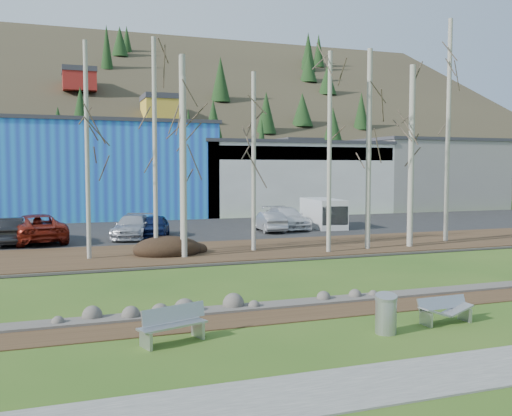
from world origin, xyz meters
name	(u,v)px	position (x,y,z in m)	size (l,w,h in m)	color
ground	(409,324)	(0.00, 0.00, 0.00)	(200.00, 200.00, 0.00)	#2B5016
footpath	(504,365)	(0.00, -3.50, 0.02)	(80.00, 2.00, 0.04)	#5E5E5A
dirt_strip	(369,306)	(0.00, 2.10, 0.01)	(80.00, 1.80, 0.03)	#382616
near_bank_rocks	(353,300)	(0.00, 3.10, 0.00)	(80.00, 0.80, 0.50)	#47423D
river	(302,277)	(0.00, 7.20, 0.00)	(80.00, 8.00, 0.90)	black
far_bank_rocks	(265,261)	(0.00, 11.30, 0.00)	(80.00, 0.80, 0.46)	#47423D
far_bank	(244,250)	(0.00, 14.50, 0.07)	(80.00, 7.00, 0.15)	#382616
parking_lot	(196,230)	(0.00, 25.00, 0.07)	(80.00, 14.00, 0.14)	black
building_blue	(91,170)	(-6.00, 39.00, 4.16)	(20.40, 12.24, 8.30)	blue
building_white	(281,177)	(12.00, 38.98, 3.41)	(18.36, 12.24, 6.80)	#B8B8B4
building_grey	(419,174)	(28.00, 39.00, 3.66)	(14.28, 12.24, 7.30)	gray
hillside	(111,88)	(0.00, 84.00, 17.50)	(160.00, 72.00, 35.00)	#30291D
bench_intact	(173,325)	(-6.43, 0.60, 0.44)	(1.82, 1.05, 0.88)	#A5A7AA
bench_damaged	(445,310)	(1.02, -0.18, 0.36)	(1.61, 0.59, 0.71)	#A5A7AA
litter_bin	(386,316)	(-1.08, -0.52, 0.47)	(0.54, 0.54, 0.94)	#A5A7AA
dirt_mound	(167,248)	(-4.05, 14.00, 0.47)	(3.29, 2.32, 0.64)	black
birch_0	(87,151)	(-7.66, 13.94, 5.09)	(0.20, 0.20, 9.87)	#A7A397
birch_1	(183,156)	(-3.35, 13.48, 4.87)	(0.30, 0.30, 9.43)	#A7A397
birch_2	(155,147)	(-4.59, 13.90, 5.27)	(0.21, 0.21, 10.23)	#A7A397
birch_3	(184,168)	(-3.44, 12.89, 4.31)	(0.26, 0.26, 8.31)	#A7A397
birch_4	(254,162)	(0.34, 13.91, 4.61)	(0.22, 0.22, 8.91)	#A7A397
birch_5	(329,152)	(3.66, 12.15, 5.06)	(0.21, 0.21, 9.81)	#A7A397
birch_6	(411,157)	(8.61, 12.47, 4.90)	(0.30, 0.30, 9.50)	#A7A397
birch_7	(369,150)	(6.10, 12.55, 5.24)	(0.26, 0.26, 10.17)	#A7A397
birch_8	(448,131)	(11.91, 13.75, 6.38)	(0.25, 0.25, 12.45)	#A7A397
car_0	(34,229)	(-10.26, 22.07, 0.80)	(1.56, 3.89, 1.33)	silver
car_1	(8,231)	(-11.54, 20.53, 0.88)	(1.56, 4.46, 1.47)	black
car_2	(36,228)	(-10.12, 20.94, 0.94)	(2.64, 5.72, 1.59)	maroon
car_3	(133,227)	(-4.75, 21.06, 0.83)	(1.93, 4.74, 1.38)	#A9ABB2
car_4	(155,226)	(-3.47, 21.03, 0.81)	(1.58, 3.92, 1.33)	#0D1841
car_5	(269,222)	(4.14, 21.64, 0.79)	(1.38, 3.97, 1.31)	#A5A5A7
car_6	(286,218)	(5.86, 22.93, 0.88)	(2.07, 5.08, 1.47)	silver
van_white	(324,213)	(8.59, 22.60, 1.14)	(2.34, 4.75, 2.01)	white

